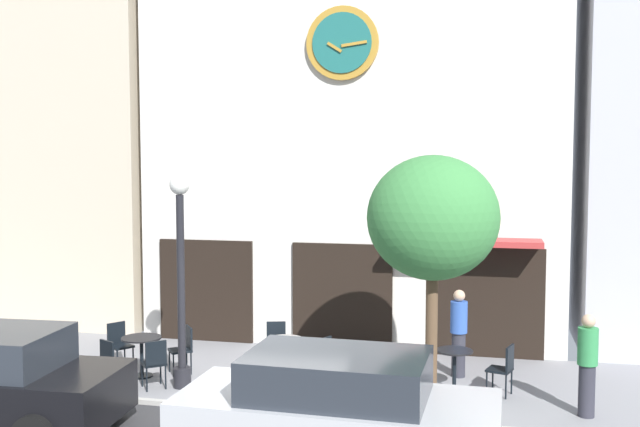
% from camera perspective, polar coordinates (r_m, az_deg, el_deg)
% --- Properties ---
extents(clock_building, '(9.42, 4.19, 12.19)m').
position_cam_1_polar(clock_building, '(17.45, 2.68, 11.45)').
color(clock_building, silver).
rests_on(clock_building, ground_plane).
extents(neighbor_building_left, '(6.41, 3.25, 11.49)m').
position_cam_1_polar(neighbor_building_left, '(20.65, -20.36, 8.47)').
color(neighbor_building_left, beige).
rests_on(neighbor_building_left, ground_plane).
extents(street_lamp, '(0.36, 0.36, 3.86)m').
position_cam_1_polar(street_lamp, '(13.57, -10.67, -5.08)').
color(street_lamp, black).
rests_on(street_lamp, ground_plane).
extents(street_tree, '(2.17, 1.95, 4.21)m').
position_cam_1_polar(street_tree, '(12.24, 8.68, -0.43)').
color(street_tree, brown).
rests_on(street_tree, ground_plane).
extents(cafe_table_center_right, '(0.76, 0.76, 0.76)m').
position_cam_1_polar(cafe_table_center_right, '(14.66, -13.59, -10.03)').
color(cafe_table_center_right, black).
rests_on(cafe_table_center_right, ground_plane).
extents(cafe_table_near_curb, '(0.70, 0.70, 0.76)m').
position_cam_1_polar(cafe_table_near_curb, '(14.16, -2.72, -10.50)').
color(cafe_table_near_curb, black).
rests_on(cafe_table_near_curb, ground_plane).
extents(cafe_table_center, '(0.65, 0.65, 0.75)m').
position_cam_1_polar(cafe_table_center, '(13.63, 10.32, -11.28)').
color(cafe_table_center, black).
rests_on(cafe_table_center, ground_plane).
extents(cafe_chair_left_end, '(0.54, 0.54, 0.90)m').
position_cam_1_polar(cafe_chair_left_end, '(14.07, -15.75, -10.80)').
color(cafe_chair_left_end, black).
rests_on(cafe_chair_left_end, ground_plane).
extents(cafe_chair_curbside, '(0.50, 0.50, 0.90)m').
position_cam_1_polar(cafe_chair_curbside, '(13.57, 14.01, -11.34)').
color(cafe_chair_curbside, black).
rests_on(cafe_chair_curbside, ground_plane).
extents(cafe_chair_mid_row, '(0.53, 0.53, 0.90)m').
position_cam_1_polar(cafe_chair_mid_row, '(13.75, 0.02, -10.99)').
color(cafe_chair_mid_row, black).
rests_on(cafe_chair_mid_row, ground_plane).
extents(cafe_chair_near_tree, '(0.56, 0.56, 0.90)m').
position_cam_1_polar(cafe_chair_near_tree, '(15.36, -15.25, -9.50)').
color(cafe_chair_near_tree, black).
rests_on(cafe_chair_near_tree, ground_plane).
extents(cafe_chair_under_awning, '(0.49, 0.49, 0.90)m').
position_cam_1_polar(cafe_chair_under_awning, '(14.90, -3.40, -9.78)').
color(cafe_chair_under_awning, black).
rests_on(cafe_chair_under_awning, ground_plane).
extents(cafe_chair_facing_street, '(0.56, 0.56, 0.90)m').
position_cam_1_polar(cafe_chair_facing_street, '(14.75, -10.42, -10.00)').
color(cafe_chair_facing_street, black).
rests_on(cafe_chair_facing_street, ground_plane).
extents(cafe_chair_outer, '(0.56, 0.56, 0.90)m').
position_cam_1_polar(cafe_chair_outer, '(13.85, -12.62, -10.98)').
color(cafe_chair_outer, black).
rests_on(cafe_chair_outer, ground_plane).
extents(pedestrian_blue, '(0.37, 0.37, 1.67)m').
position_cam_1_polar(pedestrian_blue, '(14.43, 10.64, -8.96)').
color(pedestrian_blue, '#2D2D38').
rests_on(pedestrian_blue, ground_plane).
extents(pedestrian_green, '(0.42, 0.42, 1.67)m').
position_cam_1_polar(pedestrian_green, '(12.83, 19.91, -10.84)').
color(pedestrian_green, '#2D2D38').
rests_on(pedestrian_green, ground_plane).
extents(parked_car_silver, '(4.35, 2.12, 1.55)m').
position_cam_1_polar(parked_car_silver, '(10.29, 1.31, -14.99)').
color(parked_car_silver, '#B7BABF').
rests_on(parked_car_silver, ground_plane).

